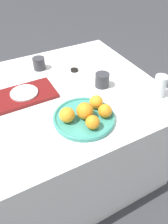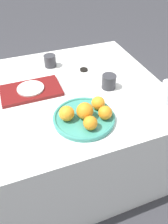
{
  "view_description": "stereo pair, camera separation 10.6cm",
  "coord_description": "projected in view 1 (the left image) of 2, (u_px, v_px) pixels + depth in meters",
  "views": [
    {
      "loc": [
        -0.23,
        -0.98,
        1.46
      ],
      "look_at": [
        0.14,
        -0.28,
        0.76
      ],
      "focal_mm": 35.0,
      "sensor_mm": 36.0,
      "label": 1
    },
    {
      "loc": [
        -0.14,
        -1.02,
        1.46
      ],
      "look_at": [
        0.14,
        -0.28,
        0.76
      ],
      "focal_mm": 35.0,
      "sensor_mm": 36.0,
      "label": 2
    }
  ],
  "objects": [
    {
      "name": "table",
      "position": [
        46.0,
        139.0,
        1.46
      ],
      "size": [
        1.4,
        1.03,
        0.71
      ],
      "color": "white",
      "rests_on": "ground_plane"
    },
    {
      "name": "side_plate",
      "position": [
        24.0,
        93.0,
        1.22
      ],
      "size": [
        0.15,
        0.15,
        0.01
      ],
      "color": "silver",
      "rests_on": "serving_tray"
    },
    {
      "name": "orange_2",
      "position": [
        92.0,
        122.0,
        1.0
      ],
      "size": [
        0.07,
        0.07,
        0.07
      ],
      "color": "orange",
      "rests_on": "fruit_platter"
    },
    {
      "name": "orange_3",
      "position": [
        85.0,
        111.0,
        1.05
      ],
      "size": [
        0.08,
        0.08,
        0.08
      ],
      "color": "orange",
      "rests_on": "fruit_platter"
    },
    {
      "name": "cup_1",
      "position": [
        39.0,
        63.0,
        1.44
      ],
      "size": [
        0.08,
        0.08,
        0.08
      ],
      "color": "#333338",
      "rests_on": "table"
    },
    {
      "name": "orange_0",
      "position": [
        67.0,
        115.0,
        1.03
      ],
      "size": [
        0.07,
        0.07,
        0.07
      ],
      "color": "orange",
      "rests_on": "fruit_platter"
    },
    {
      "name": "cup_0",
      "position": [
        102.0,
        80.0,
        1.28
      ],
      "size": [
        0.08,
        0.08,
        0.08
      ],
      "color": "#333338",
      "rests_on": "table"
    },
    {
      "name": "ground_plane",
      "position": [
        51.0,
        170.0,
        1.7
      ],
      "size": [
        12.0,
        12.0,
        0.0
      ],
      "primitive_type": "plane",
      "color": "#38383D"
    },
    {
      "name": "water_glass",
      "position": [
        160.0,
        86.0,
        1.2
      ],
      "size": [
        0.07,
        0.07,
        0.13
      ],
      "color": "silver",
      "rests_on": "table"
    },
    {
      "name": "serving_tray",
      "position": [
        25.0,
        95.0,
        1.23
      ],
      "size": [
        0.34,
        0.2,
        0.02
      ],
      "color": "maroon",
      "rests_on": "table"
    },
    {
      "name": "fruit_platter",
      "position": [
        84.0,
        118.0,
        1.08
      ],
      "size": [
        0.31,
        0.31,
        0.03
      ],
      "color": "teal",
      "rests_on": "table"
    },
    {
      "name": "orange_4",
      "position": [
        105.0,
        111.0,
        1.06
      ],
      "size": [
        0.07,
        0.07,
        0.07
      ],
      "color": "orange",
      "rests_on": "fruit_platter"
    },
    {
      "name": "orange_1",
      "position": [
        96.0,
        102.0,
        1.11
      ],
      "size": [
        0.07,
        0.07,
        0.07
      ],
      "color": "orange",
      "rests_on": "fruit_platter"
    },
    {
      "name": "soy_dish",
      "position": [
        74.0,
        70.0,
        1.44
      ],
      "size": [
        0.05,
        0.05,
        0.01
      ],
      "color": "black",
      "rests_on": "table"
    }
  ]
}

